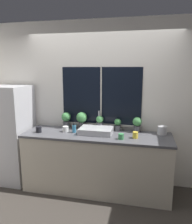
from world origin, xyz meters
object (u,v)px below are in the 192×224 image
Objects in this scene: soap_bottle at (74,129)px; potted_plant_center at (100,123)px; refrigerator at (12,134)px; kettle at (162,130)px; sink at (96,130)px; potted_plant_left at (82,118)px; potted_plant_right at (118,125)px; mug_black at (39,129)px; mug_green at (121,136)px; potted_plant_far_left at (66,119)px; potted_plant_far_right at (137,124)px; mug_yellow at (135,135)px; mug_white at (66,129)px.

potted_plant_center is at bearing 33.72° from soap_bottle.
refrigerator is 11.36× the size of kettle.
sink is at bearing -170.74° from kettle.
potted_plant_left is 1.41× the size of potted_plant_right.
mug_black is 1.32m from mug_green.
potted_plant_far_left is at bearing 47.91° from mug_black.
potted_plant_left is (1.19, 0.23, 0.28)m from refrigerator.
refrigerator is at bearing -173.74° from potted_plant_far_right.
soap_bottle is at bearing -175.28° from sink.
mug_yellow is (2.09, -0.10, 0.15)m from refrigerator.
refrigerator is at bearing -169.00° from potted_plant_left.
sink is at bearing 4.72° from soap_bottle.
potted_plant_far_right is 0.48m from mug_green.
potted_plant_far_left is at bearing 107.31° from mug_white.
mug_yellow is (0.20, 0.09, 0.01)m from mug_green.
potted_plant_far_left is 1.19m from potted_plant_far_right.
potted_plant_left reaches higher than mug_black.
potted_plant_far_left is 2.79× the size of mug_black.
potted_plant_right is at bearing 16.74° from mug_black.
mug_green is (0.10, -0.42, -0.06)m from potted_plant_right.
potted_plant_left is at bearing 11.00° from refrigerator.
mug_green is at bearing -11.47° from mug_white.
mug_white is (0.40, 0.13, -0.00)m from mug_black.
mug_yellow is (0.91, -0.33, -0.13)m from potted_plant_left.
refrigerator reaches higher than mug_yellow.
potted_plant_far_left is 2.87× the size of mug_white.
potted_plant_far_right reaches higher than mug_black.
mug_yellow is (0.60, -0.33, -0.07)m from potted_plant_center.
potted_plant_far_right is at bearing 0.00° from potted_plant_far_left.
potted_plant_far_left is at bearing -180.00° from potted_plant_left.
kettle is at bearing -2.96° from potted_plant_center.
mug_black is at bearing -178.56° from mug_yellow.
potted_plant_left reaches higher than mug_white.
mug_yellow is 0.64× the size of kettle.
mug_black is (-0.55, -0.12, -0.01)m from soap_bottle.
potted_plant_center is at bearing -0.00° from potted_plant_far_left.
refrigerator reaches higher than mug_green.
potted_plant_left reaches higher than potted_plant_right.
mug_black is at bearing 177.54° from mug_green.
kettle is at bearing -1.86° from potted_plant_far_left.
mug_yellow is at bearing 1.44° from mug_black.
potted_plant_center reaches higher than mug_white.
mug_yellow is at bearing -10.36° from sink.
potted_plant_left is 1.20× the size of potted_plant_center.
potted_plant_center is 1.18× the size of potted_plant_right.
mug_white is at bearing -130.65° from potted_plant_left.
refrigerator is 6.17× the size of potted_plant_far_left.
refrigerator reaches higher than potted_plant_far_right.
mug_white is at bearing -72.69° from potted_plant_far_left.
potted_plant_far_right reaches higher than mug_white.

